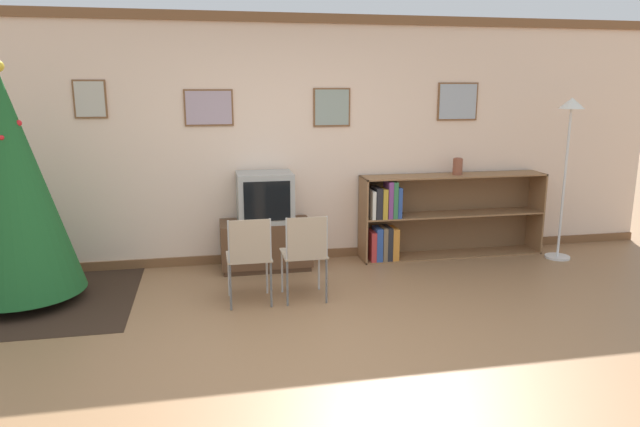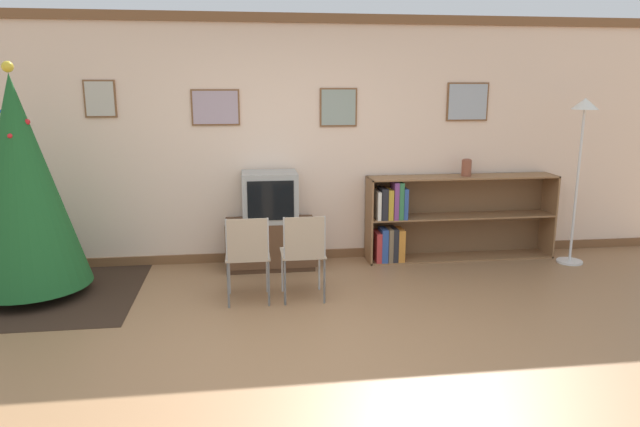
{
  "view_description": "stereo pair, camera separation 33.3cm",
  "coord_description": "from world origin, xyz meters",
  "px_view_note": "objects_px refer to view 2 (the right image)",
  "views": [
    {
      "loc": [
        -0.78,
        -3.78,
        1.95
      ],
      "look_at": [
        0.24,
        1.35,
        0.78
      ],
      "focal_mm": 32.0,
      "sensor_mm": 36.0,
      "label": 1
    },
    {
      "loc": [
        -0.45,
        -3.83,
        1.95
      ],
      "look_at": [
        0.24,
        1.35,
        0.78
      ],
      "focal_mm": 32.0,
      "sensor_mm": 36.0,
      "label": 2
    }
  ],
  "objects_px": {
    "folding_chair_left": "(248,254)",
    "standing_lamp": "(582,138)",
    "television": "(270,197)",
    "christmas_tree": "(21,183)",
    "tv_console": "(271,244)",
    "vase": "(467,167)",
    "bookshelf": "(431,219)",
    "folding_chair_right": "(304,252)"
  },
  "relations": [
    {
      "from": "standing_lamp",
      "to": "tv_console",
      "type": "bearing_deg",
      "value": 175.07
    },
    {
      "from": "folding_chair_right",
      "to": "bookshelf",
      "type": "distance_m",
      "value": 1.94
    },
    {
      "from": "standing_lamp",
      "to": "bookshelf",
      "type": "bearing_deg",
      "value": 166.45
    },
    {
      "from": "tv_console",
      "to": "vase",
      "type": "distance_m",
      "value": 2.35
    },
    {
      "from": "bookshelf",
      "to": "vase",
      "type": "distance_m",
      "value": 0.7
    },
    {
      "from": "christmas_tree",
      "to": "folding_chair_right",
      "type": "bearing_deg",
      "value": -10.7
    },
    {
      "from": "folding_chair_right",
      "to": "television",
      "type": "bearing_deg",
      "value": 103.6
    },
    {
      "from": "folding_chair_left",
      "to": "tv_console",
      "type": "bearing_deg",
      "value": 76.43
    },
    {
      "from": "folding_chair_right",
      "to": "standing_lamp",
      "type": "bearing_deg",
      "value": 13.79
    },
    {
      "from": "tv_console",
      "to": "folding_chair_left",
      "type": "bearing_deg",
      "value": -103.57
    },
    {
      "from": "folding_chair_left",
      "to": "bookshelf",
      "type": "distance_m",
      "value": 2.37
    },
    {
      "from": "folding_chair_right",
      "to": "standing_lamp",
      "type": "relative_size",
      "value": 0.45
    },
    {
      "from": "folding_chair_left",
      "to": "standing_lamp",
      "type": "relative_size",
      "value": 0.45
    },
    {
      "from": "vase",
      "to": "standing_lamp",
      "type": "xyz_separation_m",
      "value": [
        1.14,
        -0.35,
        0.35
      ]
    },
    {
      "from": "bookshelf",
      "to": "television",
      "type": "bearing_deg",
      "value": -177.54
    },
    {
      "from": "folding_chair_right",
      "to": "folding_chair_left",
      "type": "bearing_deg",
      "value": 180.0
    },
    {
      "from": "tv_console",
      "to": "bookshelf",
      "type": "distance_m",
      "value": 1.85
    },
    {
      "from": "folding_chair_left",
      "to": "bookshelf",
      "type": "xyz_separation_m",
      "value": [
        2.09,
        1.13,
        -0.01
      ]
    },
    {
      "from": "tv_console",
      "to": "standing_lamp",
      "type": "distance_m",
      "value": 3.55
    },
    {
      "from": "christmas_tree",
      "to": "folding_chair_right",
      "type": "xyz_separation_m",
      "value": [
        2.54,
        -0.48,
        -0.61
      ]
    },
    {
      "from": "standing_lamp",
      "to": "folding_chair_right",
      "type": "bearing_deg",
      "value": -166.21
    },
    {
      "from": "christmas_tree",
      "to": "vase",
      "type": "xyz_separation_m",
      "value": [
        4.5,
        0.63,
        -0.02
      ]
    },
    {
      "from": "folding_chair_left",
      "to": "standing_lamp",
      "type": "height_order",
      "value": "standing_lamp"
    },
    {
      "from": "television",
      "to": "vase",
      "type": "distance_m",
      "value": 2.23
    },
    {
      "from": "television",
      "to": "folding_chair_left",
      "type": "xyz_separation_m",
      "value": [
        -0.25,
        -1.05,
        -0.32
      ]
    },
    {
      "from": "folding_chair_left",
      "to": "standing_lamp",
      "type": "distance_m",
      "value": 3.8
    },
    {
      "from": "vase",
      "to": "standing_lamp",
      "type": "distance_m",
      "value": 1.24
    },
    {
      "from": "television",
      "to": "folding_chair_right",
      "type": "bearing_deg",
      "value": -76.4
    },
    {
      "from": "christmas_tree",
      "to": "folding_chair_left",
      "type": "relative_size",
      "value": 2.63
    },
    {
      "from": "folding_chair_left",
      "to": "folding_chair_right",
      "type": "distance_m",
      "value": 0.51
    },
    {
      "from": "christmas_tree",
      "to": "bookshelf",
      "type": "relative_size",
      "value": 1.0
    },
    {
      "from": "television",
      "to": "folding_chair_right",
      "type": "distance_m",
      "value": 1.12
    },
    {
      "from": "folding_chair_left",
      "to": "folding_chair_right",
      "type": "height_order",
      "value": "same"
    },
    {
      "from": "bookshelf",
      "to": "standing_lamp",
      "type": "xyz_separation_m",
      "value": [
        1.52,
        -0.37,
        0.93
      ]
    },
    {
      "from": "vase",
      "to": "standing_lamp",
      "type": "relative_size",
      "value": 0.11
    },
    {
      "from": "folding_chair_left",
      "to": "folding_chair_right",
      "type": "xyz_separation_m",
      "value": [
        0.51,
        0.0,
        0.0
      ]
    },
    {
      "from": "christmas_tree",
      "to": "folding_chair_left",
      "type": "bearing_deg",
      "value": -13.28
    },
    {
      "from": "folding_chair_right",
      "to": "standing_lamp",
      "type": "xyz_separation_m",
      "value": [
        3.1,
        0.76,
        0.93
      ]
    },
    {
      "from": "christmas_tree",
      "to": "bookshelf",
      "type": "xyz_separation_m",
      "value": [
        4.12,
        0.65,
        -0.61
      ]
    },
    {
      "from": "television",
      "to": "standing_lamp",
      "type": "xyz_separation_m",
      "value": [
        3.35,
        -0.29,
        0.61
      ]
    },
    {
      "from": "folding_chair_right",
      "to": "bookshelf",
      "type": "relative_size",
      "value": 0.38
    },
    {
      "from": "television",
      "to": "bookshelf",
      "type": "distance_m",
      "value": 1.87
    }
  ]
}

